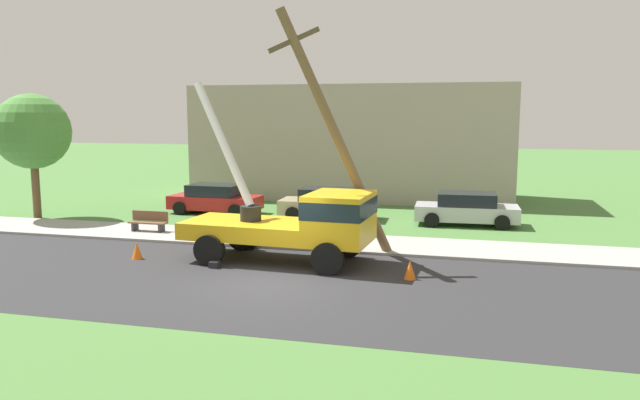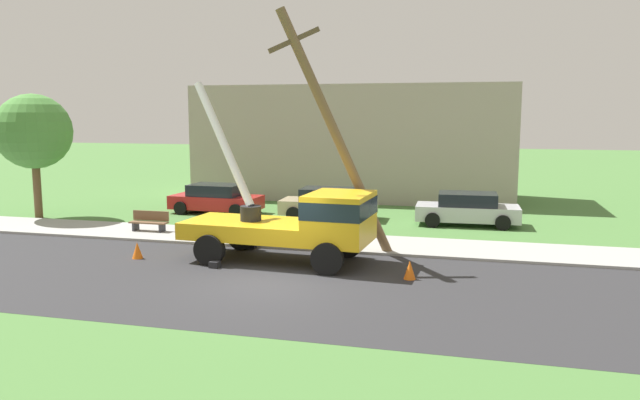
{
  "view_description": "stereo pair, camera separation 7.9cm",
  "coord_description": "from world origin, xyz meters",
  "px_view_note": "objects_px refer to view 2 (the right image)",
  "views": [
    {
      "loc": [
        5.58,
        -16.25,
        4.86
      ],
      "look_at": [
        0.76,
        2.61,
        2.09
      ],
      "focal_mm": 34.35,
      "sensor_mm": 36.0,
      "label": 1
    },
    {
      "loc": [
        5.66,
        -16.24,
        4.86
      ],
      "look_at": [
        0.76,
        2.61,
        2.09
      ],
      "focal_mm": 34.35,
      "sensor_mm": 36.0,
      "label": 2
    }
  ],
  "objects_px": {
    "parked_sedan_silver": "(467,209)",
    "traffic_cone_behind": "(137,250)",
    "leaning_utility_pole": "(335,132)",
    "roadside_tree_near": "(34,132)",
    "utility_truck": "(301,220)",
    "parked_sedan_red": "(216,199)",
    "traffic_cone_ahead": "(410,270)",
    "park_bench": "(149,222)",
    "parked_sedan_tan": "(329,203)"
  },
  "relations": [
    {
      "from": "parked_sedan_silver",
      "to": "traffic_cone_behind",
      "type": "bearing_deg",
      "value": -139.17
    },
    {
      "from": "leaning_utility_pole",
      "to": "roadside_tree_near",
      "type": "distance_m",
      "value": 15.67
    },
    {
      "from": "parked_sedan_silver",
      "to": "utility_truck",
      "type": "bearing_deg",
      "value": -121.51
    },
    {
      "from": "parked_sedan_silver",
      "to": "roadside_tree_near",
      "type": "distance_m",
      "value": 19.96
    },
    {
      "from": "parked_sedan_red",
      "to": "traffic_cone_ahead",
      "type": "bearing_deg",
      "value": -42.75
    },
    {
      "from": "traffic_cone_behind",
      "to": "roadside_tree_near",
      "type": "relative_size",
      "value": 0.1
    },
    {
      "from": "leaning_utility_pole",
      "to": "roadside_tree_near",
      "type": "relative_size",
      "value": 1.45
    },
    {
      "from": "leaning_utility_pole",
      "to": "traffic_cone_ahead",
      "type": "height_order",
      "value": "leaning_utility_pole"
    },
    {
      "from": "traffic_cone_behind",
      "to": "parked_sedan_silver",
      "type": "distance_m",
      "value": 14.05
    },
    {
      "from": "leaning_utility_pole",
      "to": "traffic_cone_ahead",
      "type": "bearing_deg",
      "value": -39.58
    },
    {
      "from": "leaning_utility_pole",
      "to": "parked_sedan_red",
      "type": "relative_size",
      "value": 1.86
    },
    {
      "from": "parked_sedan_silver",
      "to": "roadside_tree_near",
      "type": "xyz_separation_m",
      "value": [
        -19.44,
        -3.13,
        3.29
      ]
    },
    {
      "from": "traffic_cone_behind",
      "to": "roadside_tree_near",
      "type": "height_order",
      "value": "roadside_tree_near"
    },
    {
      "from": "traffic_cone_ahead",
      "to": "parked_sedan_red",
      "type": "height_order",
      "value": "parked_sedan_red"
    },
    {
      "from": "traffic_cone_behind",
      "to": "parked_sedan_silver",
      "type": "bearing_deg",
      "value": 40.83
    },
    {
      "from": "traffic_cone_ahead",
      "to": "traffic_cone_behind",
      "type": "relative_size",
      "value": 1.0
    },
    {
      "from": "parked_sedan_red",
      "to": "parked_sedan_silver",
      "type": "xyz_separation_m",
      "value": [
        11.96,
        -0.24,
        0.0
      ]
    },
    {
      "from": "parked_sedan_silver",
      "to": "traffic_cone_ahead",
      "type": "bearing_deg",
      "value": -98.69
    },
    {
      "from": "traffic_cone_behind",
      "to": "park_bench",
      "type": "distance_m",
      "value": 4.48
    },
    {
      "from": "parked_sedan_red",
      "to": "parked_sedan_silver",
      "type": "bearing_deg",
      "value": -1.14
    },
    {
      "from": "leaning_utility_pole",
      "to": "parked_sedan_tan",
      "type": "relative_size",
      "value": 1.86
    },
    {
      "from": "utility_truck",
      "to": "roadside_tree_near",
      "type": "bearing_deg",
      "value": 160.03
    },
    {
      "from": "traffic_cone_behind",
      "to": "parked_sedan_red",
      "type": "bearing_deg",
      "value": 98.08
    },
    {
      "from": "utility_truck",
      "to": "leaning_utility_pole",
      "type": "height_order",
      "value": "leaning_utility_pole"
    },
    {
      "from": "parked_sedan_tan",
      "to": "park_bench",
      "type": "xyz_separation_m",
      "value": [
        -6.24,
        -5.22,
        -0.25
      ]
    },
    {
      "from": "traffic_cone_ahead",
      "to": "parked_sedan_red",
      "type": "relative_size",
      "value": 0.13
    },
    {
      "from": "traffic_cone_behind",
      "to": "parked_sedan_silver",
      "type": "xyz_separation_m",
      "value": [
        10.63,
        9.18,
        0.43
      ]
    },
    {
      "from": "traffic_cone_ahead",
      "to": "roadside_tree_near",
      "type": "xyz_separation_m",
      "value": [
        -17.99,
        6.35,
        3.72
      ]
    },
    {
      "from": "park_bench",
      "to": "parked_sedan_silver",
      "type": "bearing_deg",
      "value": 22.26
    },
    {
      "from": "parked_sedan_red",
      "to": "parked_sedan_tan",
      "type": "xyz_separation_m",
      "value": [
        5.69,
        -0.14,
        0.0
      ]
    },
    {
      "from": "parked_sedan_red",
      "to": "parked_sedan_tan",
      "type": "bearing_deg",
      "value": -1.36
    },
    {
      "from": "traffic_cone_ahead",
      "to": "roadside_tree_near",
      "type": "distance_m",
      "value": 19.44
    },
    {
      "from": "parked_sedan_red",
      "to": "roadside_tree_near",
      "type": "xyz_separation_m",
      "value": [
        -7.47,
        -3.37,
        3.29
      ]
    },
    {
      "from": "traffic_cone_ahead",
      "to": "roadside_tree_near",
      "type": "height_order",
      "value": "roadside_tree_near"
    },
    {
      "from": "utility_truck",
      "to": "parked_sedan_silver",
      "type": "relative_size",
      "value": 1.51
    },
    {
      "from": "parked_sedan_tan",
      "to": "park_bench",
      "type": "distance_m",
      "value": 8.14
    },
    {
      "from": "utility_truck",
      "to": "park_bench",
      "type": "xyz_separation_m",
      "value": [
        -7.4,
        3.22,
        -0.95
      ]
    },
    {
      "from": "traffic_cone_behind",
      "to": "parked_sedan_silver",
      "type": "height_order",
      "value": "parked_sedan_silver"
    },
    {
      "from": "traffic_cone_behind",
      "to": "park_bench",
      "type": "bearing_deg",
      "value": 114.88
    },
    {
      "from": "parked_sedan_tan",
      "to": "parked_sedan_silver",
      "type": "relative_size",
      "value": 1.0
    },
    {
      "from": "parked_sedan_red",
      "to": "park_bench",
      "type": "bearing_deg",
      "value": -95.84
    },
    {
      "from": "roadside_tree_near",
      "to": "parked_sedan_tan",
      "type": "bearing_deg",
      "value": 13.78
    },
    {
      "from": "park_bench",
      "to": "utility_truck",
      "type": "bearing_deg",
      "value": -23.48
    },
    {
      "from": "parked_sedan_red",
      "to": "roadside_tree_near",
      "type": "bearing_deg",
      "value": -155.75
    },
    {
      "from": "utility_truck",
      "to": "parked_sedan_tan",
      "type": "bearing_deg",
      "value": 97.82
    },
    {
      "from": "utility_truck",
      "to": "parked_sedan_red",
      "type": "relative_size",
      "value": 1.51
    },
    {
      "from": "utility_truck",
      "to": "traffic_cone_ahead",
      "type": "xyz_separation_m",
      "value": [
        3.66,
        -1.14,
        -1.13
      ]
    },
    {
      "from": "traffic_cone_ahead",
      "to": "parked_sedan_tan",
      "type": "bearing_deg",
      "value": 116.7
    },
    {
      "from": "traffic_cone_behind",
      "to": "park_bench",
      "type": "xyz_separation_m",
      "value": [
        -1.88,
        4.06,
        0.18
      ]
    },
    {
      "from": "leaning_utility_pole",
      "to": "traffic_cone_behind",
      "type": "xyz_separation_m",
      "value": [
        -6.34,
        -2.05,
        -3.96
      ]
    }
  ]
}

